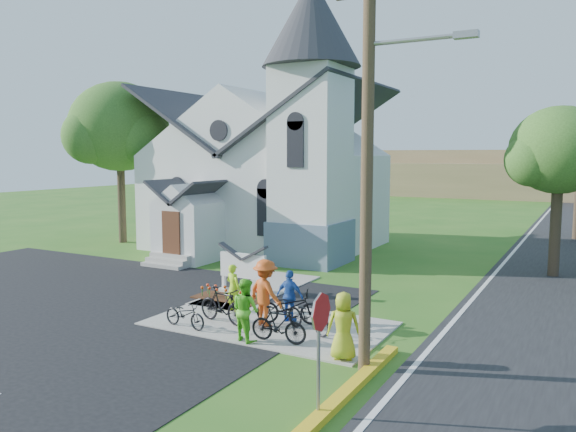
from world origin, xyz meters
The scene contains 21 objects.
ground centered at (0.00, 0.00, 0.00)m, with size 120.00×120.00×0.00m, color #2A611B.
parking_lot centered at (-7.00, -2.00, 0.01)m, with size 20.00×16.00×0.02m, color black.
sidewalk centered at (1.50, 0.50, 0.03)m, with size 7.00×4.00×0.05m, color gray.
church centered at (-5.48, 12.48, 5.25)m, with size 12.35×12.00×13.00m.
church_sign centered at (-1.20, 3.20, 1.03)m, with size 2.20×0.40×1.70m.
flower_bed centered at (-1.20, 2.30, 0.04)m, with size 2.60×1.10×0.07m, color #38210F.
utility_pole centered at (5.36, -1.50, 5.40)m, with size 3.45×0.28×10.00m.
stop_sign centered at (5.43, -4.20, 1.78)m, with size 0.11×0.76×2.48m.
tree_lot_corner centered at (-14.00, 10.00, 6.60)m, with size 5.60×5.60×9.15m.
tree_road_near centered at (8.50, 12.00, 5.21)m, with size 4.00×4.00×7.05m.
distant_hills centered at (3.36, 56.33, 2.17)m, with size 61.00×10.00×5.60m.
cyclist_0 centered at (-0.16, 1.04, 0.81)m, with size 0.56×0.37×1.53m, color #A2DC19.
bike_0 centered at (-0.40, -1.08, 0.45)m, with size 0.53×1.52×0.80m, color black.
cyclist_1 centered at (1.76, -1.17, 0.90)m, with size 0.83×0.65×1.70m, color #56C424.
bike_1 centered at (0.29, -0.18, 0.59)m, with size 0.51×1.80×1.08m, color black.
cyclist_2 centered at (2.00, 0.89, 0.84)m, with size 0.92×0.38×1.57m, color #2455B4.
bike_2 centered at (2.09, 0.70, 0.57)m, with size 0.69×1.97×1.03m, color black.
cyclist_3 centered at (1.56, 0.20, 1.04)m, with size 1.28×0.73×1.98m, color #C74916.
bike_3 centered at (2.63, -0.90, 0.54)m, with size 0.46×1.62×0.97m, color black.
cyclist_4 centered at (4.63, -1.20, 0.89)m, with size 0.82×0.53×1.68m, color #A5B021.
bike_4 centered at (2.93, 0.28, 0.51)m, with size 0.61×1.76×0.93m, color black.
Camera 1 is at (9.88, -13.56, 5.07)m, focal length 35.00 mm.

